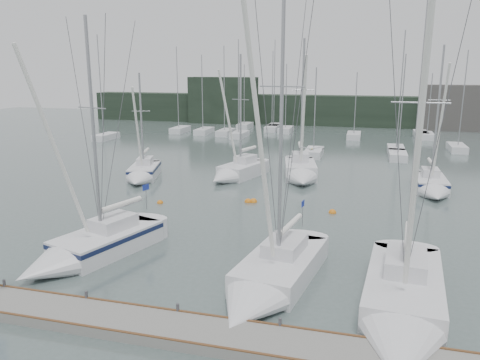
# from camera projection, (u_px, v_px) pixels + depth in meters

# --- Properties ---
(ground) EXTENTS (160.00, 160.00, 0.00)m
(ground) POSITION_uv_depth(u_px,v_px,m) (253.00, 281.00, 21.42)
(ground) COLOR #4C5D5A
(ground) RESTS_ON ground
(dock) EXTENTS (24.00, 2.00, 0.40)m
(dock) POSITION_uv_depth(u_px,v_px,m) (220.00, 336.00, 16.68)
(dock) COLOR slate
(dock) RESTS_ON ground
(far_treeline) EXTENTS (90.00, 4.00, 5.00)m
(far_treeline) POSITION_uv_depth(u_px,v_px,m) (339.00, 111.00, 79.01)
(far_treeline) COLOR black
(far_treeline) RESTS_ON ground
(far_building_left) EXTENTS (12.00, 3.00, 8.00)m
(far_building_left) POSITION_uv_depth(u_px,v_px,m) (223.00, 100.00, 81.88)
(far_building_left) COLOR black
(far_building_left) RESTS_ON ground
(far_building_right) EXTENTS (10.00, 3.00, 7.00)m
(far_building_right) POSITION_uv_depth(u_px,v_px,m) (457.00, 108.00, 72.32)
(far_building_right) COLOR #43403E
(far_building_right) RESTS_ON ground
(mast_forest) EXTENTS (61.39, 26.47, 14.11)m
(mast_forest) POSITION_uv_depth(u_px,v_px,m) (318.00, 136.00, 63.86)
(mast_forest) COLOR silver
(mast_forest) RESTS_ON ground
(sailboat_near_left) EXTENTS (5.05, 8.65, 12.91)m
(sailboat_near_left) POSITION_uv_depth(u_px,v_px,m) (84.00, 251.00, 23.56)
(sailboat_near_left) COLOR silver
(sailboat_near_left) RESTS_ON ground
(sailboat_near_center) EXTENTS (4.19, 9.28, 14.94)m
(sailboat_near_center) POSITION_uv_depth(u_px,v_px,m) (267.00, 283.00, 20.11)
(sailboat_near_center) COLOR silver
(sailboat_near_center) RESTS_ON ground
(sailboat_near_right) EXTENTS (3.81, 10.32, 14.05)m
(sailboat_near_right) POSITION_uv_depth(u_px,v_px,m) (402.00, 312.00, 17.64)
(sailboat_near_right) COLOR silver
(sailboat_near_right) RESTS_ON ground
(sailboat_mid_a) EXTENTS (3.97, 6.96, 9.86)m
(sailboat_mid_a) POSITION_uv_depth(u_px,v_px,m) (142.00, 174.00, 40.68)
(sailboat_mid_a) COLOR silver
(sailboat_mid_a) RESTS_ON ground
(sailboat_mid_b) EXTENTS (4.40, 7.43, 11.46)m
(sailboat_mid_b) POSITION_uv_depth(u_px,v_px,m) (235.00, 173.00, 41.05)
(sailboat_mid_b) COLOR silver
(sailboat_mid_b) RESTS_ON ground
(sailboat_mid_c) EXTENTS (3.98, 7.71, 12.78)m
(sailboat_mid_c) POSITION_uv_depth(u_px,v_px,m) (301.00, 173.00, 40.65)
(sailboat_mid_c) COLOR silver
(sailboat_mid_c) RESTS_ON ground
(sailboat_mid_d) EXTENTS (2.37, 6.59, 11.97)m
(sailboat_mid_d) POSITION_uv_depth(u_px,v_px,m) (432.00, 187.00, 36.29)
(sailboat_mid_d) COLOR silver
(sailboat_mid_d) RESTS_ON ground
(buoy_a) EXTENTS (0.52, 0.52, 0.52)m
(buoy_a) POSITION_uv_depth(u_px,v_px,m) (248.00, 202.00, 34.12)
(buoy_a) COLOR orange
(buoy_a) RESTS_ON ground
(buoy_b) EXTENTS (0.52, 0.52, 0.52)m
(buoy_b) POSITION_uv_depth(u_px,v_px,m) (332.00, 213.00, 31.56)
(buoy_b) COLOR orange
(buoy_b) RESTS_ON ground
(buoy_c) EXTENTS (0.45, 0.45, 0.45)m
(buoy_c) POSITION_uv_depth(u_px,v_px,m) (160.00, 203.00, 33.85)
(buoy_c) COLOR orange
(buoy_c) RESTS_ON ground
(seagull) EXTENTS (0.91, 0.44, 0.18)m
(seagull) POSITION_uv_depth(u_px,v_px,m) (311.00, 148.00, 18.00)
(seagull) COLOR silver
(seagull) RESTS_ON ground
(buoy_d) EXTENTS (0.55, 0.55, 0.55)m
(buoy_d) POSITION_uv_depth(u_px,v_px,m) (253.00, 202.00, 34.12)
(buoy_d) COLOR orange
(buoy_d) RESTS_ON ground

